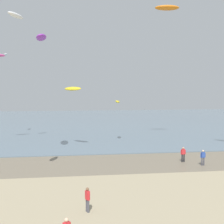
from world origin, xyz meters
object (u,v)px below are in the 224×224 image
(person_nearest_camera, at_px, (183,154))
(kite_aloft_4, at_px, (73,89))
(kite_aloft_6, at_px, (6,54))
(kite_aloft_9, at_px, (41,37))
(kite_aloft_0, at_px, (16,15))
(kite_aloft_2, at_px, (167,8))
(person_right_flank, at_px, (203,157))
(kite_aloft_10, at_px, (117,102))
(person_left_flank, at_px, (87,199))

(person_nearest_camera, distance_m, kite_aloft_4, 16.52)
(kite_aloft_6, relative_size, kite_aloft_9, 0.53)
(kite_aloft_0, height_order, kite_aloft_2, kite_aloft_2)
(kite_aloft_0, bearing_deg, kite_aloft_6, 30.54)
(person_nearest_camera, height_order, person_right_flank, same)
(kite_aloft_2, relative_size, kite_aloft_10, 1.69)
(kite_aloft_6, bearing_deg, person_right_flank, 43.78)
(kite_aloft_0, height_order, kite_aloft_4, kite_aloft_0)
(kite_aloft_4, bearing_deg, kite_aloft_10, 74.30)
(kite_aloft_4, bearing_deg, kite_aloft_0, -65.48)
(kite_aloft_4, xyz_separation_m, kite_aloft_10, (6.65, 4.34, -1.97))
(kite_aloft_2, bearing_deg, kite_aloft_6, -10.92)
(person_left_flank, bearing_deg, kite_aloft_2, 61.79)
(person_right_flank, xyz_separation_m, kite_aloft_9, (-17.36, 5.04, 13.16))
(person_right_flank, relative_size, kite_aloft_0, 0.76)
(person_right_flank, distance_m, kite_aloft_10, 16.96)
(person_nearest_camera, relative_size, person_left_flank, 1.00)
(person_nearest_camera, height_order, kite_aloft_10, kite_aloft_10)
(person_left_flank, height_order, kite_aloft_4, kite_aloft_4)
(kite_aloft_6, bearing_deg, person_nearest_camera, 44.49)
(kite_aloft_0, relative_size, kite_aloft_10, 1.08)
(kite_aloft_9, xyz_separation_m, kite_aloft_10, (10.15, 9.35, -7.81))
(person_nearest_camera, bearing_deg, kite_aloft_4, 146.21)
(kite_aloft_2, bearing_deg, kite_aloft_10, -2.51)
(kite_aloft_10, bearing_deg, kite_aloft_0, 158.25)
(kite_aloft_4, height_order, kite_aloft_9, kite_aloft_9)
(person_left_flank, relative_size, kite_aloft_6, 0.90)
(kite_aloft_10, bearing_deg, kite_aloft_6, 77.13)
(person_nearest_camera, bearing_deg, kite_aloft_9, 168.47)
(kite_aloft_4, height_order, kite_aloft_6, kite_aloft_6)
(kite_aloft_6, bearing_deg, kite_aloft_4, 38.56)
(kite_aloft_2, bearing_deg, kite_aloft_4, 19.82)
(person_left_flank, xyz_separation_m, kite_aloft_6, (-11.50, 31.82, 12.77))
(kite_aloft_4, distance_m, kite_aloft_10, 8.18)
(person_right_flank, xyz_separation_m, kite_aloft_4, (-13.86, 10.05, 7.32))
(kite_aloft_2, distance_m, kite_aloft_9, 19.96)
(kite_aloft_2, bearing_deg, person_left_flank, 68.58)
(person_left_flank, bearing_deg, kite_aloft_6, 109.86)
(person_right_flank, height_order, kite_aloft_0, kite_aloft_0)
(person_nearest_camera, xyz_separation_m, kite_aloft_10, (-5.66, 12.58, 5.35))
(kite_aloft_4, bearing_deg, person_right_flank, 5.23)
(person_right_flank, xyz_separation_m, kite_aloft_10, (-7.21, 14.39, 5.35))
(kite_aloft_0, distance_m, kite_aloft_2, 26.53)
(person_nearest_camera, bearing_deg, person_left_flank, -132.27)
(kite_aloft_10, bearing_deg, person_left_flank, 175.11)
(kite_aloft_0, bearing_deg, person_right_flank, -57.03)
(person_right_flank, relative_size, kite_aloft_4, 0.62)
(person_right_flank, distance_m, kite_aloft_6, 34.72)
(kite_aloft_0, relative_size, kite_aloft_6, 1.19)
(person_nearest_camera, height_order, kite_aloft_9, kite_aloft_9)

